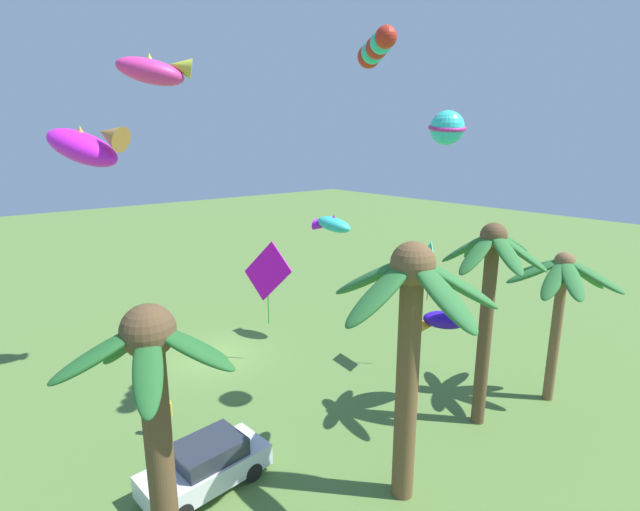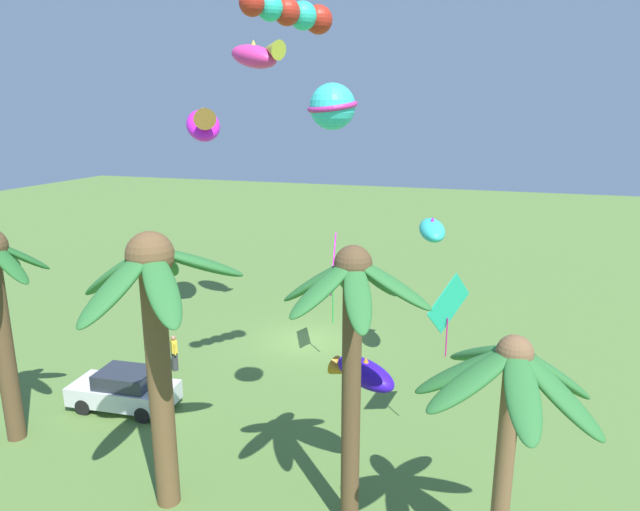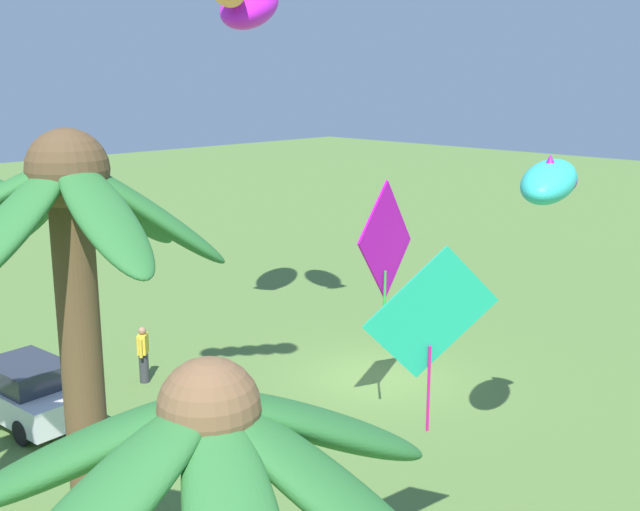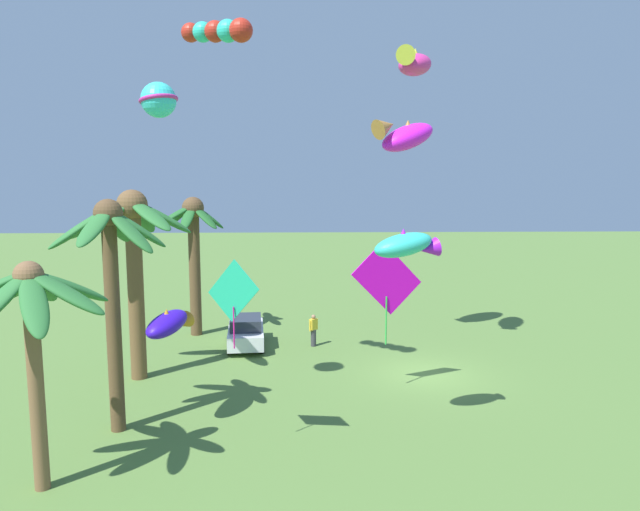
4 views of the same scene
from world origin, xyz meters
TOP-DOWN VIEW (x-y plane):
  - ground_plane at (0.00, 0.00)m, footprint 120.00×120.00m
  - palm_tree_0 at (-0.11, 12.05)m, footprint 4.36×4.83m
  - palm_tree_2 at (-5.24, 11.40)m, footprint 3.88×3.69m
  - palm_tree_3 at (-8.91, 12.33)m, footprint 4.02×4.36m
  - parked_car_0 at (4.32, 8.02)m, footprint 4.03×2.01m
  - spectator_0 at (4.29, 4.69)m, footprint 0.43×0.44m
  - kite_fish_0 at (-5.99, 1.95)m, footprint 1.49×2.38m
  - kite_fish_1 at (4.83, 0.27)m, footprint 3.05×3.76m
  - kite_diamond_2 at (-7.19, 7.25)m, footprint 1.11×1.62m
  - kite_diamond_3 at (-1.98, 2.00)m, footprint 0.84×2.81m
  - kite_fish_4 at (-5.09, 9.62)m, footprint 2.31×1.65m
  - kite_ball_5 at (-4.26, 9.89)m, footprint 1.78×1.78m
  - kite_fish_6 at (2.02, 0.40)m, footprint 3.20×2.32m
  - kite_tube_7 at (-2.52, 8.13)m, footprint 1.97×2.68m

SIDE VIEW (x-z plane):
  - ground_plane at x=0.00m, z-range 0.00..0.00m
  - parked_car_0 at x=4.32m, z-range 0.00..1.51m
  - spectator_0 at x=4.29m, z-range 0.02..1.61m
  - kite_fish_4 at x=-5.09m, z-range 3.11..4.11m
  - kite_diamond_3 at x=-1.98m, z-range 2.42..6.48m
  - palm_tree_3 at x=-8.91m, z-range 1.79..8.06m
  - kite_diamond_2 at x=-7.19m, z-range 3.71..6.41m
  - palm_tree_2 at x=-5.24m, z-range 1.82..9.53m
  - palm_tree_0 at x=-0.11m, z-range 1.77..9.62m
  - kite_fish_0 at x=-5.99m, z-range 5.77..6.80m
  - kite_fish_1 at x=4.83m, z-range 9.25..11.32m
  - kite_ball_5 at x=-4.26m, z-range 10.30..11.45m
  - kite_fish_6 at x=2.02m, z-range 12.45..13.89m
  - kite_tube_7 at x=-2.52m, z-range 12.95..13.89m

